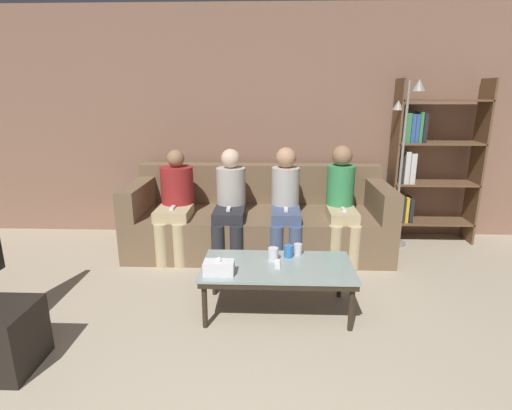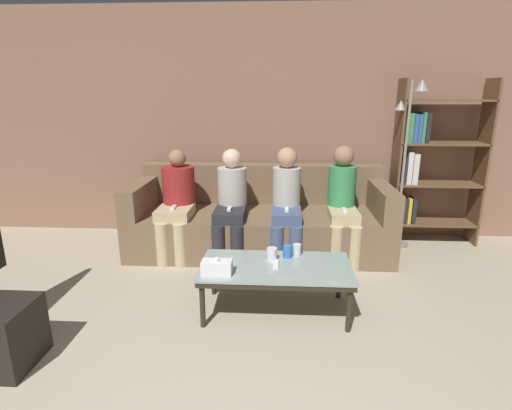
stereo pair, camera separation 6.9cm
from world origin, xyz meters
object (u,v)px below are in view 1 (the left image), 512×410
Objects in this scene: seated_person_mid_left at (230,202)px; seated_person_right_end at (341,201)px; couch at (258,221)px; bookshelf at (423,163)px; standing_lamp at (404,147)px; coffee_table at (277,270)px; cup_far_center at (289,251)px; cup_near_left at (298,249)px; seated_person_left_end at (176,200)px; game_remote at (277,264)px; cup_near_right at (273,254)px; seated_person_mid_right at (286,201)px; tissue_box at (219,267)px.

seated_person_mid_left is 0.96× the size of seated_person_right_end.
seated_person_mid_left is (-0.28, -0.23, 0.28)m from couch.
bookshelf reaches higher than couch.
coffee_table is at bearing -132.12° from standing_lamp.
cup_far_center is 1.97m from standing_lamp.
bookshelf is at bearing 44.32° from cup_near_left.
seated_person_right_end is at bearing 61.03° from cup_near_left.
seated_person_right_end is (1.69, -0.01, 0.01)m from seated_person_left_end.
game_remote is 0.08× the size of bookshelf.
couch reaches higher than cup_far_center.
coffee_table is at bearing -71.71° from cup_near_right.
cup_far_center is 0.09× the size of seated_person_mid_right.
cup_near_left reaches higher than game_remote.
couch is 2.47× the size of seated_person_left_end.
tissue_box is (-0.43, -0.17, 0.09)m from coffee_table.
coffee_table is 2.17m from standing_lamp.
tissue_box is at bearing -138.65° from bookshelf.
cup_near_left is at bearing 52.01° from coffee_table.
cup_near_left is 0.08× the size of seated_person_mid_left.
seated_person_mid_right is at bearing -159.99° from bookshelf.
bookshelf is (1.83, 0.33, 0.59)m from couch.
game_remote is at bearing -132.12° from standing_lamp.
seated_person_left_end is at bearing 178.92° from seated_person_mid_right.
seated_person_mid_right reaches higher than cup_near_right.
standing_lamp is at bearing 45.26° from cup_near_right.
cup_near_left is at bearing 30.07° from cup_near_right.
coffee_table is 7.70× the size of game_remote.
seated_person_left_end reaches higher than cup_near_left.
seated_person_mid_right is at bearing 85.09° from game_remote.
coffee_table is at bearing -120.88° from seated_person_right_end.
game_remote is 2.38m from bookshelf.
cup_near_right is 2.10m from standing_lamp.
bookshelf reaches higher than tissue_box.
cup_near_right is 0.09× the size of seated_person_left_end.
bookshelf is (1.64, 1.65, 0.51)m from game_remote.
seated_person_mid_right reaches higher than couch.
standing_lamp reaches higher than cup_near_right.
game_remote is at bearing -66.64° from seated_person_mid_left.
standing_lamp is (1.37, 1.51, 0.75)m from coffee_table.
couch is at bearing 140.60° from seated_person_mid_right.
coffee_table is at bearing -47.03° from seated_person_left_end.
bookshelf is 1.64× the size of seated_person_left_end.
seated_person_mid_left is 0.98× the size of seated_person_mid_right.
seated_person_mid_left is 1.13m from seated_person_right_end.
cup_far_center is at bearing -76.44° from couch.
seated_person_right_end reaches higher than cup_near_left.
couch reaches higher than cup_near_right.
seated_person_mid_left is (0.56, -0.02, -0.00)m from seated_person_left_end.
cup_near_right is at bearing -134.74° from standing_lamp.
seated_person_mid_right is at bearing -39.40° from couch.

